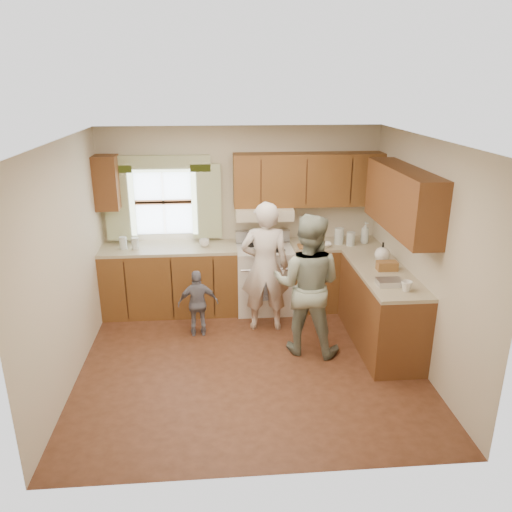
{
  "coord_description": "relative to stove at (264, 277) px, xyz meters",
  "views": [
    {
      "loc": [
        -0.35,
        -4.98,
        3.05
      ],
      "look_at": [
        0.1,
        0.4,
        1.15
      ],
      "focal_mm": 35.0,
      "sensor_mm": 36.0,
      "label": 1
    }
  ],
  "objects": [
    {
      "name": "woman_left",
      "position": [
        -0.05,
        -0.59,
        0.38
      ],
      "size": [
        0.63,
        0.43,
        1.68
      ],
      "primitive_type": "imported",
      "rotation": [
        0.0,
        0.0,
        3.09
      ],
      "color": "silver",
      "rests_on": "ground"
    },
    {
      "name": "child",
      "position": [
        -0.9,
        -0.71,
        -0.04
      ],
      "size": [
        0.52,
        0.25,
        0.86
      ],
      "primitive_type": "imported",
      "rotation": [
        0.0,
        0.0,
        3.21
      ],
      "color": "slate",
      "rests_on": "ground"
    },
    {
      "name": "stove",
      "position": [
        0.0,
        0.0,
        0.0
      ],
      "size": [
        0.76,
        0.67,
        1.07
      ],
      "color": "silver",
      "rests_on": "ground"
    },
    {
      "name": "kitchen_fixtures",
      "position": [
        0.31,
        -0.36,
        0.37
      ],
      "size": [
        3.8,
        2.25,
        2.15
      ],
      "color": "#4F2F11",
      "rests_on": "ground"
    },
    {
      "name": "woman_right",
      "position": [
        0.38,
        -1.2,
        0.37
      ],
      "size": [
        0.98,
        0.88,
        1.68
      ],
      "primitive_type": "imported",
      "rotation": [
        0.0,
        0.0,
        2.79
      ],
      "color": "#2C4333",
      "rests_on": "ground"
    },
    {
      "name": "room",
      "position": [
        -0.3,
        -1.44,
        0.78
      ],
      "size": [
        3.8,
        3.8,
        3.8
      ],
      "color": "#462615",
      "rests_on": "ground"
    }
  ]
}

